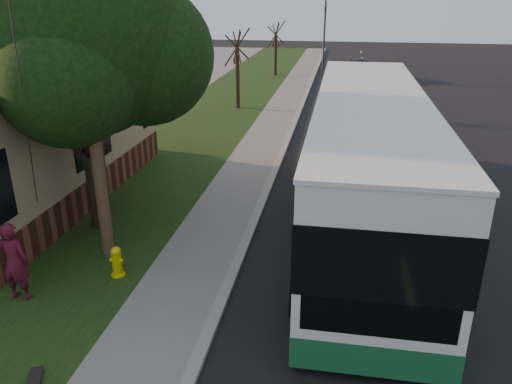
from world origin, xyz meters
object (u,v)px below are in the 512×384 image
skateboard_main (33,384)px  distant_car (360,69)px  bare_tree_far (276,50)px  dumpster (71,132)px  bare_tree_near (237,70)px  skateboarder (15,261)px  transit_bus (367,156)px  traffic_signal (324,31)px  fire_hydrant (117,262)px  leafy_tree (83,36)px  utility_pole (86,68)px

skateboard_main → distant_car: (6.00, 33.07, 0.65)m
bare_tree_far → dumpster: 21.60m
bare_tree_near → skateboarder: 19.25m
bare_tree_near → skateboarder: bearing=-92.3°
transit_bus → dumpster: size_ratio=7.05×
bare_tree_near → traffic_signal: traffic_signal is taller
distant_car → skateboarder: bearing=-112.1°
bare_tree_far → dumpster: bare_tree_far is taller
fire_hydrant → skateboarder: 2.12m
bare_tree_near → traffic_signal: 16.52m
bare_tree_near → bare_tree_far: size_ratio=1.07×
leafy_tree → bare_tree_near: bearing=87.5°
utility_pole → traffic_signal: bearing=83.4°
leafy_tree → traffic_signal: 31.76m
leafy_tree → bare_tree_near: 15.66m
utility_pole → distant_car: (6.80, 28.51, -3.85)m
transit_bus → skateboard_main: size_ratio=15.73×
leafy_tree → bare_tree_far: leafy_tree is taller
utility_pole → skateboarder: bearing=-113.7°
skateboarder → skateboard_main: skateboarder is taller
utility_pole → bare_tree_near: (-0.19, 17.01, -2.48)m
bare_tree_near → skateboard_main: 21.68m
leafy_tree → transit_bus: 8.06m
bare_tree_far → transit_bus: bearing=-76.8°
bare_tree_near → traffic_signal: (4.00, 16.00, 1.01)m
fire_hydrant → dumpster: dumpster is taller
skateboarder → fire_hydrant: bearing=-143.9°
bare_tree_near → skateboard_main: (1.00, -21.56, -2.02)m
skateboard_main → distant_car: distant_car is taller
traffic_signal → leafy_tree: bearing=-98.5°
skateboarder → dumpster: 11.34m
skateboarder → bare_tree_near: bearing=-92.0°
utility_pole → bare_tree_near: bearing=90.7°
skateboard_main → fire_hydrant: bearing=91.6°
transit_bus → bare_tree_far: bearing=103.2°
traffic_signal → dumpster: bearing=-110.5°
fire_hydrant → utility_pole: bearing=125.4°
utility_pole → transit_bus: 7.61m
fire_hydrant → bare_tree_near: 18.10m
leafy_tree → traffic_signal: bearing=81.5°
fire_hydrant → leafy_tree: (-1.57, 2.65, 4.73)m
traffic_signal → dumpster: size_ratio=2.88×
leafy_tree → bare_tree_far: bearing=87.5°
bare_tree_near → dumpster: size_ratio=2.26×
bare_tree_far → distant_car: bare_tree_far is taller
dumpster → traffic_signal: bearing=69.5°
bare_tree_far → skateboard_main: bare_tree_far is taller
fire_hydrant → distant_car: (6.10, 29.51, 0.35)m
traffic_signal → fire_hydrant: bearing=-95.2°
fire_hydrant → bare_tree_far: 30.04m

